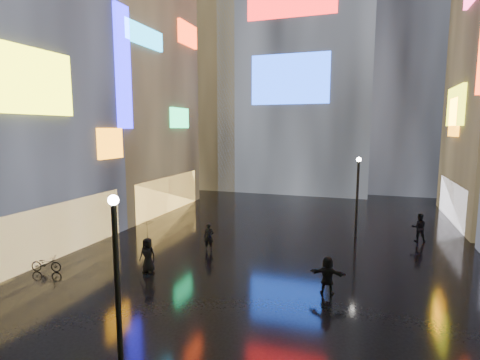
% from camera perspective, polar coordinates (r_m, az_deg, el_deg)
% --- Properties ---
extents(ground, '(140.00, 140.00, 0.00)m').
position_cam_1_polar(ground, '(23.27, 6.36, -9.71)').
color(ground, black).
rests_on(ground, ground).
extents(building_left_far, '(10.28, 12.00, 22.00)m').
position_cam_1_polar(building_left_far, '(34.75, -18.50, 14.02)').
color(building_left_far, black).
rests_on(building_left_far, ground).
extents(tower_main, '(16.00, 14.20, 42.00)m').
position_cam_1_polar(tower_main, '(48.39, 9.57, 24.55)').
color(tower_main, black).
rests_on(tower_main, ground).
extents(tower_flank_right, '(12.00, 12.00, 34.00)m').
position_cam_1_polar(tower_flank_right, '(48.95, 24.69, 18.93)').
color(tower_flank_right, black).
rests_on(tower_flank_right, ground).
extents(tower_flank_left, '(10.00, 10.00, 26.00)m').
position_cam_1_polar(tower_flank_left, '(47.89, -4.64, 15.00)').
color(tower_flank_left, black).
rests_on(tower_flank_left, ground).
extents(lamp_near, '(0.30, 0.30, 5.20)m').
position_cam_1_polar(lamp_near, '(11.37, -18.27, -13.42)').
color(lamp_near, black).
rests_on(lamp_near, ground).
extents(lamp_far, '(0.30, 0.30, 5.20)m').
position_cam_1_polar(lamp_far, '(25.19, 17.45, -1.78)').
color(lamp_far, black).
rests_on(lamp_far, ground).
extents(pedestrian_4, '(0.85, 0.56, 1.71)m').
position_cam_1_polar(pedestrian_4, '(19.22, -13.89, -11.03)').
color(pedestrian_4, black).
rests_on(pedestrian_4, ground).
extents(pedestrian_5, '(1.53, 0.50, 1.64)m').
position_cam_1_polar(pedestrian_5, '(16.75, 13.18, -13.98)').
color(pedestrian_5, black).
rests_on(pedestrian_5, ground).
extents(pedestrian_6, '(0.64, 0.48, 1.57)m').
position_cam_1_polar(pedestrian_6, '(21.91, -4.79, -8.65)').
color(pedestrian_6, black).
rests_on(pedestrian_6, ground).
extents(pedestrian_7, '(0.87, 0.69, 1.76)m').
position_cam_1_polar(pedestrian_7, '(26.00, 25.62, -6.56)').
color(pedestrian_7, black).
rests_on(pedestrian_7, ground).
extents(umbrella_2, '(1.25, 1.24, 0.89)m').
position_cam_1_polar(umbrella_2, '(18.84, -14.02, -7.29)').
color(umbrella_2, black).
rests_on(umbrella_2, pedestrian_4).
extents(bicycle, '(1.61, 0.88, 0.80)m').
position_cam_1_polar(bicycle, '(21.11, -27.43, -11.26)').
color(bicycle, black).
rests_on(bicycle, ground).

